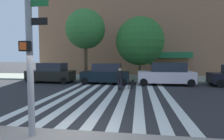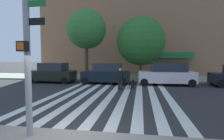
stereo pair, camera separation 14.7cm
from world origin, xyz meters
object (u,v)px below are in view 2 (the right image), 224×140
dog_on_leash (132,83)px  street_tree_nearest (86,29)px  street_tree_middle (141,41)px  pedestrian_dog_walker (120,78)px  traffic_light_pole (25,19)px  parked_car_third_in_line (167,74)px  parked_car_behind_first (106,74)px  parked_car_near_curb (52,73)px

dog_on_leash → street_tree_nearest: bearing=137.6°
street_tree_middle → pedestrian_dog_walker: street_tree_middle is taller
traffic_light_pole → dog_on_leash: bearing=75.4°
parked_car_third_in_line → pedestrian_dog_walker: 4.92m
parked_car_third_in_line → street_tree_middle: 4.98m
parked_car_third_in_line → street_tree_middle: street_tree_middle is taller
traffic_light_pole → parked_car_behind_first: 12.20m
street_tree_middle → parked_car_third_in_line: bearing=-52.7°
traffic_light_pole → pedestrian_dog_walker: bearing=79.2°
street_tree_nearest → street_tree_middle: bearing=7.2°
traffic_light_pole → street_tree_middle: bearing=78.0°
parked_car_behind_first → street_tree_nearest: 5.72m
street_tree_middle → dog_on_leash: (-0.68, -5.36, -3.73)m
parked_car_third_in_line → street_tree_nearest: bearing=164.0°
parked_car_behind_first → street_tree_nearest: street_tree_nearest is taller
parked_car_near_curb → pedestrian_dog_walker: size_ratio=2.71×
street_tree_nearest → pedestrian_dog_walker: bearing=-51.9°
parked_car_near_curb → parked_car_behind_first: 5.42m
parked_car_behind_first → street_tree_middle: size_ratio=0.67×
parked_car_behind_first → parked_car_third_in_line: bearing=0.0°
parked_car_near_curb → parked_car_behind_first: parked_car_near_curb is taller
parked_car_third_in_line → pedestrian_dog_walker: parked_car_third_in_line is taller
street_tree_nearest → dog_on_leash: street_tree_nearest is taller
parked_car_third_in_line → parked_car_near_curb: bearing=-180.0°
street_tree_nearest → street_tree_middle: 5.94m
dog_on_leash → traffic_light_pole: bearing=-104.6°
traffic_light_pole → parked_car_behind_first: size_ratio=1.32×
street_tree_middle → dog_on_leash: bearing=-97.3°
parked_car_behind_first → parked_car_third_in_line: parked_car_third_in_line is taller
parked_car_third_in_line → pedestrian_dog_walker: size_ratio=2.99×
parked_car_third_in_line → dog_on_leash: size_ratio=4.56×
pedestrian_dog_walker → dog_on_leash: (0.81, 0.79, -0.48)m
traffic_light_pole → street_tree_middle: (3.18, 14.97, 0.65)m
pedestrian_dog_walker → parked_car_near_curb: bearing=156.3°
parked_car_near_curb → parked_car_third_in_line: (10.88, 0.00, 0.04)m
traffic_light_pole → parked_car_near_curb: bearing=114.3°
parked_car_behind_first → pedestrian_dog_walker: size_ratio=2.69×
parked_car_behind_first → pedestrian_dog_walker: 3.51m
street_tree_middle → parked_car_behind_first: bearing=-135.9°
pedestrian_dog_walker → dog_on_leash: size_ratio=1.53×
parked_car_third_in_line → pedestrian_dog_walker: (-3.82, -3.11, -0.05)m
traffic_light_pole → street_tree_nearest: 14.60m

